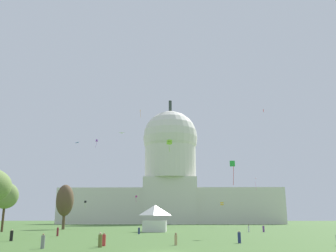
# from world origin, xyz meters

# --- Properties ---
(ground_plane) EXTENTS (800.00, 800.00, 0.00)m
(ground_plane) POSITION_xyz_m (0.00, 0.00, 0.00)
(ground_plane) COLOR #42662D
(capitol_building) EXTENTS (121.76, 31.35, 70.95)m
(capitol_building) POSITION_xyz_m (-3.16, 171.30, 24.60)
(capitol_building) COLOR silver
(capitol_building) RESTS_ON ground_plane
(event_tent) EXTENTS (5.99, 6.73, 6.53)m
(event_tent) POSITION_xyz_m (-4.40, 55.32, 3.35)
(event_tent) COLOR white
(event_tent) RESTS_ON ground_plane
(tree_west_far) EXTENTS (8.22, 7.90, 12.10)m
(tree_west_far) POSITION_xyz_m (-42.00, 53.72, 8.77)
(tree_west_far) COLOR #4C3823
(tree_west_far) RESTS_ON ground_plane
(tree_west_mid) EXTENTS (7.48, 8.01, 13.26)m
(tree_west_mid) POSITION_xyz_m (-33.04, 74.21, 8.48)
(tree_west_mid) COLOR brown
(tree_west_mid) RESTS_ON ground_plane
(person_tan_aisle_center) EXTENTS (0.48, 0.48, 1.53)m
(person_tan_aisle_center) POSITION_xyz_m (1.17, 9.41, 0.71)
(person_tan_aisle_center) COLOR tan
(person_tan_aisle_center) RESTS_ON ground_plane
(person_white_near_tree_west) EXTENTS (0.45, 0.45, 1.67)m
(person_white_near_tree_west) POSITION_xyz_m (18.46, 54.10, 0.76)
(person_white_near_tree_west) COLOR silver
(person_white_near_tree_west) RESTS_ON ground_plane
(person_purple_mid_center) EXTENTS (0.61, 0.61, 1.68)m
(person_purple_mid_center) POSITION_xyz_m (22.13, 54.49, 0.76)
(person_purple_mid_center) COLOR #703D93
(person_purple_mid_center) RESTS_ON ground_plane
(person_navy_back_left) EXTENTS (0.57, 0.57, 1.52)m
(person_navy_back_left) POSITION_xyz_m (-6.99, 42.41, 0.69)
(person_navy_back_left) COLOR navy
(person_navy_back_left) RESTS_ON ground_plane
(person_navy_edge_west) EXTENTS (0.47, 0.47, 1.66)m
(person_navy_edge_west) POSITION_xyz_m (9.85, 13.58, 0.75)
(person_navy_edge_west) COLOR navy
(person_navy_edge_west) RESTS_ON ground_plane
(person_maroon_back_right) EXTENTS (0.43, 0.43, 1.75)m
(person_maroon_back_right) POSITION_xyz_m (-21.58, 33.12, 0.80)
(person_maroon_back_right) COLOR maroon
(person_maroon_back_right) RESTS_ON ground_plane
(person_black_near_tent) EXTENTS (0.66, 0.66, 1.70)m
(person_black_near_tent) POSITION_xyz_m (-23.59, 17.52, 0.77)
(person_black_near_tent) COLOR black
(person_black_near_tent) RESTS_ON ground_plane
(person_grey_lawn_far_left) EXTENTS (0.59, 0.59, 1.65)m
(person_grey_lawn_far_left) POSITION_xyz_m (-13.86, 3.70, 0.75)
(person_grey_lawn_far_left) COLOR gray
(person_grey_lawn_far_left) RESTS_ON ground_plane
(person_red_front_center) EXTENTS (0.53, 0.53, 1.58)m
(person_red_front_center) POSITION_xyz_m (-7.72, 7.80, 0.71)
(person_red_front_center) COLOR red
(person_red_front_center) RESTS_ON ground_plane
(person_olive_front_left) EXTENTS (0.67, 0.67, 1.73)m
(person_olive_front_left) POSITION_xyz_m (-7.73, 5.65, 0.78)
(person_olive_front_left) COLOR olive
(person_olive_front_left) RESTS_ON ground_plane
(kite_lime_mid) EXTENTS (1.24, 1.25, 2.62)m
(kite_lime_mid) POSITION_xyz_m (-0.41, 39.97, 19.48)
(kite_lime_mid) COLOR #8CD133
(kite_pink_low) EXTENTS (1.17, 1.30, 3.97)m
(kite_pink_low) POSITION_xyz_m (27.48, 89.02, 15.97)
(kite_pink_low) COLOR pink
(kite_orange_high) EXTENTS (0.47, 0.69, 3.87)m
(kite_orange_high) POSITION_xyz_m (-16.84, 133.21, 53.20)
(kite_orange_high) COLOR orange
(kite_violet_high) EXTENTS (1.11, 1.10, 3.90)m
(kite_violet_high) POSITION_xyz_m (-35.93, 126.25, 37.70)
(kite_violet_high) COLOR purple
(kite_magenta_low) EXTENTS (0.90, 0.82, 3.54)m
(kite_magenta_low) POSITION_xyz_m (-19.44, 145.73, 13.24)
(kite_magenta_low) COLOR #D1339E
(kite_red_high) EXTENTS (0.44, 0.78, 1.16)m
(kite_red_high) POSITION_xyz_m (33.71, 95.71, 42.57)
(kite_red_high) COLOR red
(kite_blue_low) EXTENTS (1.18, 1.32, 0.31)m
(kite_blue_low) POSITION_xyz_m (-18.46, 29.92, 17.03)
(kite_blue_low) COLOR blue
(kite_gold_low) EXTENTS (1.30, 1.30, 1.11)m
(kite_gold_low) POSITION_xyz_m (17.80, 103.62, 8.54)
(kite_gold_low) COLOR gold
(kite_black_low) EXTENTS (0.97, 0.98, 2.50)m
(kite_black_low) POSITION_xyz_m (-33.21, 100.08, 9.15)
(kite_black_low) COLOR black
(kite_white_mid) EXTENTS (1.34, 0.98, 0.14)m
(kite_white_mid) POSITION_xyz_m (-14.45, 62.01, 26.15)
(kite_white_mid) COLOR white
(kite_green_low) EXTENTS (1.02, 0.67, 4.57)m
(kite_green_low) POSITION_xyz_m (11.79, 30.48, 12.88)
(kite_green_low) COLOR green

